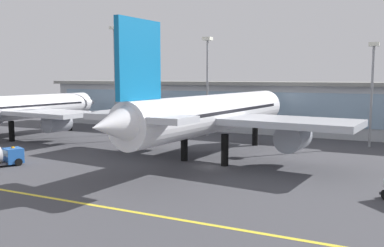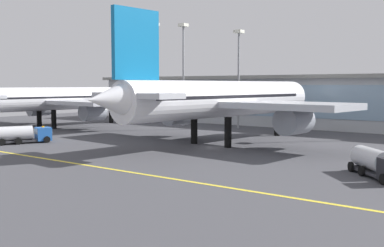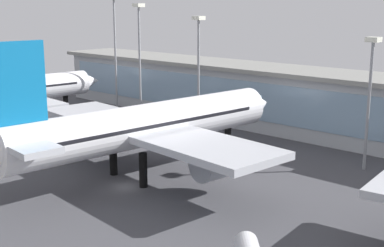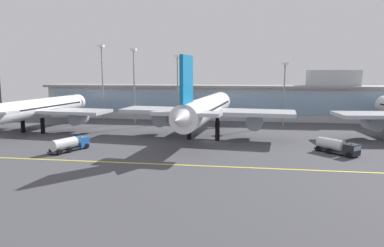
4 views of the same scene
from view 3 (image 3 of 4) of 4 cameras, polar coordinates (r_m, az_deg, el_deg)
ground_plane at (r=71.19m, az=-7.19°, el=-6.80°), size 180.00×180.00×0.00m
terminal_building at (r=100.14m, az=12.18°, el=2.54°), size 127.47×14.00×17.04m
airliner_near_right at (r=73.35m, az=-5.09°, el=-0.29°), size 44.02×52.35×19.69m
apron_light_mast_west at (r=97.66m, az=0.71°, el=7.26°), size 1.80×1.80×21.56m
apron_light_mast_centre at (r=79.10m, az=18.67°, el=4.31°), size 1.80×1.80×19.23m
apron_light_mast_east at (r=117.48m, az=-8.31°, el=9.09°), size 1.80×1.80×25.32m
apron_light_mast_far_east at (r=105.68m, az=-5.69°, el=8.29°), size 1.80×1.80×23.78m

